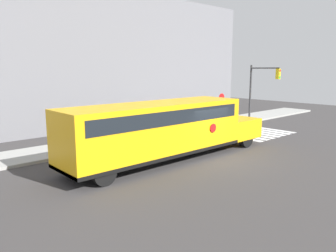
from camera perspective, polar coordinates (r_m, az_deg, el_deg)
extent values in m
plane|color=#3A3838|center=(16.78, 7.82, -5.58)|extent=(60.00, 60.00, 0.00)
cube|color=#9E9E99|center=(21.38, -5.65, -1.97)|extent=(44.00, 3.00, 0.15)
cube|color=slate|center=(26.44, -14.47, 11.21)|extent=(32.00, 4.00, 10.40)
cube|color=white|center=(22.02, 12.60, -2.00)|extent=(0.50, 3.20, 0.01)
cube|color=white|center=(22.59, 13.62, -1.74)|extent=(0.50, 3.20, 0.01)
cube|color=white|center=(23.16, 14.60, -1.50)|extent=(0.50, 3.20, 0.01)
cube|color=white|center=(23.74, 15.52, -1.27)|extent=(0.50, 3.20, 0.01)
cube|color=white|center=(24.33, 16.40, -1.05)|extent=(0.50, 3.20, 0.01)
cube|color=white|center=(24.92, 17.24, -0.84)|extent=(0.50, 3.20, 0.01)
cube|color=white|center=(25.52, 18.04, -0.63)|extent=(0.50, 3.20, 0.01)
cube|color=#EAA80F|center=(15.56, -2.01, -0.45)|extent=(9.55, 2.50, 2.42)
cube|color=#EAA80F|center=(20.00, 11.15, -0.21)|extent=(2.39, 2.50, 1.12)
cube|color=black|center=(15.80, -1.99, -4.49)|extent=(9.55, 2.54, 0.16)
cube|color=black|center=(15.45, -2.03, 1.96)|extent=(8.79, 2.53, 0.64)
cylinder|color=red|center=(16.53, 7.88, -0.35)|extent=(0.44, 0.02, 0.44)
cylinder|color=black|center=(20.65, 8.50, -1.25)|extent=(1.00, 0.30, 1.00)
cylinder|color=black|center=(19.39, 13.45, -2.14)|extent=(1.00, 0.30, 1.00)
cylinder|color=black|center=(14.77, -15.46, -5.99)|extent=(1.00, 0.30, 1.00)
cylinder|color=black|center=(12.95, -11.07, -8.06)|extent=(1.00, 0.30, 1.00)
cylinder|color=#38383A|center=(26.00, 9.17, 2.47)|extent=(0.07, 0.07, 2.30)
cylinder|color=red|center=(25.86, 9.32, 4.92)|extent=(0.64, 0.03, 0.64)
cylinder|color=#38383A|center=(28.32, 14.13, 5.42)|extent=(0.16, 0.16, 4.78)
cylinder|color=#38383A|center=(27.56, 16.54, 9.65)|extent=(0.10, 2.54, 0.10)
cube|color=yellow|center=(26.98, 18.63, 8.59)|extent=(0.28, 0.28, 0.80)
cylinder|color=red|center=(26.90, 18.95, 9.13)|extent=(0.18, 0.02, 0.18)
cylinder|color=#EAB214|center=(26.90, 18.91, 8.57)|extent=(0.18, 0.02, 0.18)
cylinder|color=green|center=(26.91, 18.88, 8.02)|extent=(0.18, 0.02, 0.18)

